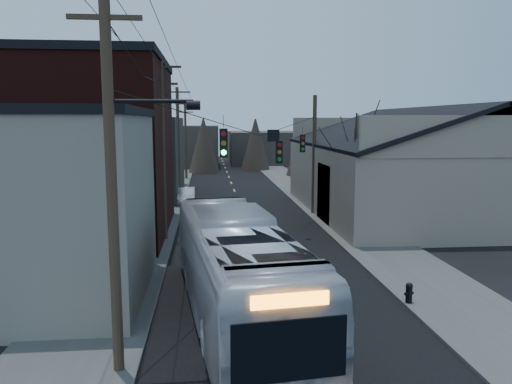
% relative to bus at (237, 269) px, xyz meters
% --- Properties ---
extents(road_surface, '(9.00, 110.00, 0.02)m').
position_rel_bus_xyz_m(road_surface, '(1.62, 23.64, -1.76)').
color(road_surface, black).
rests_on(road_surface, ground).
extents(sidewalk_left, '(4.00, 110.00, 0.12)m').
position_rel_bus_xyz_m(sidewalk_left, '(-4.88, 23.64, -1.71)').
color(sidewalk_left, '#474744').
rests_on(sidewalk_left, ground).
extents(sidewalk_right, '(4.00, 110.00, 0.12)m').
position_rel_bus_xyz_m(sidewalk_right, '(8.12, 23.64, -1.71)').
color(sidewalk_right, '#474744').
rests_on(sidewalk_right, ground).
extents(building_clapboard, '(8.00, 8.00, 7.00)m').
position_rel_bus_xyz_m(building_clapboard, '(-7.38, 2.64, 1.73)').
color(building_clapboard, slate).
rests_on(building_clapboard, ground).
extents(building_brick, '(10.00, 12.00, 10.00)m').
position_rel_bus_xyz_m(building_brick, '(-8.38, 13.64, 3.23)').
color(building_brick, black).
rests_on(building_brick, ground).
extents(building_left_far, '(9.00, 14.00, 7.00)m').
position_rel_bus_xyz_m(building_left_far, '(-7.88, 29.64, 1.73)').
color(building_left_far, '#37322C').
rests_on(building_left_far, ground).
extents(warehouse, '(16.16, 20.60, 7.73)m').
position_rel_bus_xyz_m(warehouse, '(14.62, 18.64, 0.92)').
color(warehouse, gray).
rests_on(warehouse, ground).
extents(building_far_left, '(10.00, 12.00, 6.00)m').
position_rel_bus_xyz_m(building_far_left, '(-4.38, 58.64, 1.23)').
color(building_far_left, '#37322C').
rests_on(building_far_left, ground).
extents(building_far_right, '(12.00, 14.00, 5.00)m').
position_rel_bus_xyz_m(building_far_right, '(8.62, 63.64, 0.73)').
color(building_far_right, '#37322C').
rests_on(building_far_right, ground).
extents(bare_tree, '(0.40, 0.40, 7.20)m').
position_rel_bus_xyz_m(bare_tree, '(8.12, 13.64, 1.83)').
color(bare_tree, black).
rests_on(bare_tree, ground).
extents(utility_lines, '(11.24, 45.28, 10.50)m').
position_rel_bus_xyz_m(utility_lines, '(-1.49, 17.78, 3.18)').
color(utility_lines, '#382B1E').
rests_on(utility_lines, ground).
extents(bus, '(4.49, 12.99, 3.55)m').
position_rel_bus_xyz_m(bus, '(0.00, 0.00, 0.00)').
color(bus, silver).
rests_on(bus, ground).
extents(parked_car, '(1.42, 3.96, 1.30)m').
position_rel_bus_xyz_m(parked_car, '(-2.68, 24.42, -1.12)').
color(parked_car, '#ADB0B5').
rests_on(parked_car, ground).
extents(fire_hydrant, '(0.37, 0.26, 0.75)m').
position_rel_bus_xyz_m(fire_hydrant, '(6.32, 0.65, -1.25)').
color(fire_hydrant, black).
rests_on(fire_hydrant, sidewalk_right).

